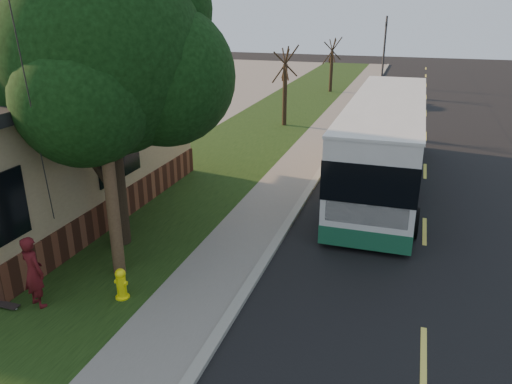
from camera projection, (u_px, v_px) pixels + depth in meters
ground at (229, 321)px, 10.72m from camera, size 120.00×120.00×0.00m
road at (425, 187)px, 18.49m from camera, size 8.00×80.00×0.01m
curb at (319, 175)px, 19.61m from camera, size 0.25×80.00×0.12m
sidewalk at (294, 173)px, 19.90m from camera, size 2.00×80.00×0.08m
grass_verge at (213, 165)px, 20.90m from camera, size 5.00×80.00×0.07m
building_lot at (18, 146)px, 23.75m from camera, size 15.00×80.00×0.04m
fire_hydrant at (121, 284)px, 11.31m from camera, size 0.32×0.32×0.74m
utility_pole at (99, 89)px, 10.91m from camera, size 2.86×3.21×9.07m
leafy_tree at (106, 56)px, 12.44m from camera, size 6.30×6.00×7.80m
bare_tree_near at (285, 87)px, 26.99m from camera, size 1.38×1.21×4.31m
bare_tree_far at (331, 66)px, 37.59m from camera, size 1.38×1.21×4.03m
traffic_signal at (384, 47)px, 39.74m from camera, size 0.18×0.22×5.50m
transit_bus at (385, 140)px, 18.17m from camera, size 2.75×11.90×3.22m
skateboarder at (33, 272)px, 10.87m from camera, size 0.71×0.57×1.68m
skateboard_spare at (2, 304)px, 11.07m from camera, size 0.84×0.22×0.08m
dumpster at (95, 181)px, 17.34m from camera, size 1.39×1.15×1.13m
distant_car at (387, 96)px, 33.03m from camera, size 1.72×3.99×1.34m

